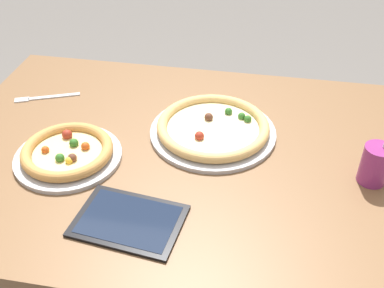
% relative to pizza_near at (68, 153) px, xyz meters
% --- Properties ---
extents(dining_table, '(1.31, 0.94, 0.75)m').
position_rel_pizza_near_xyz_m(dining_table, '(0.28, 0.08, -0.12)').
color(dining_table, brown).
rests_on(dining_table, ground).
extents(pizza_near, '(0.28, 0.28, 0.04)m').
position_rel_pizza_near_xyz_m(pizza_near, '(0.00, 0.00, 0.00)').
color(pizza_near, '#B7B7BC').
rests_on(pizza_near, dining_table).
extents(pizza_far, '(0.36, 0.36, 0.04)m').
position_rel_pizza_near_xyz_m(pizza_far, '(0.36, 0.18, 0.00)').
color(pizza_far, '#B7B7BC').
rests_on(pizza_far, dining_table).
extents(drink_cup_colored, '(0.07, 0.07, 0.18)m').
position_rel_pizza_near_xyz_m(drink_cup_colored, '(0.78, 0.05, 0.03)').
color(drink_cup_colored, '#8C2D72').
rests_on(drink_cup_colored, dining_table).
extents(fork, '(0.19, 0.09, 0.00)m').
position_rel_pizza_near_xyz_m(fork, '(-0.20, 0.27, -0.02)').
color(fork, silver).
rests_on(fork, dining_table).
extents(tablet, '(0.26, 0.20, 0.01)m').
position_rel_pizza_near_xyz_m(tablet, '(0.22, -0.19, -0.01)').
color(tablet, black).
rests_on(tablet, dining_table).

